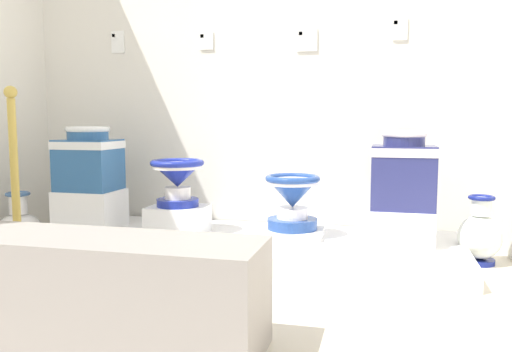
{
  "coord_description": "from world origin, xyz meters",
  "views": [
    {
      "loc": [
        2.52,
        -1.0,
        0.82
      ],
      "look_at": [
        1.77,
        2.01,
        0.49
      ],
      "focal_mm": 36.16,
      "sensor_mm": 36.0,
      "label": 1
    }
  ],
  "objects": [
    {
      "name": "ground_plane",
      "position": [
        1.63,
        0.64,
        -0.01
      ],
      "size": [
        5.27,
        5.29,
        0.02
      ],
      "primitive_type": "cube",
      "color": "beige"
    },
    {
      "name": "wall_back",
      "position": [
        1.63,
        2.52,
        1.54
      ],
      "size": [
        3.47,
        0.06,
        3.08
      ],
      "primitive_type": "cube",
      "color": "silver",
      "rests_on": "ground_plane"
    },
    {
      "name": "display_platform",
      "position": [
        1.63,
        2.01,
        0.05
      ],
      "size": [
        2.72,
        0.92,
        0.11
      ],
      "primitive_type": "cube",
      "color": "white",
      "rests_on": "ground_plane"
    },
    {
      "name": "plinth_block_central_ornate",
      "position": [
        0.64,
        2.01,
        0.24
      ],
      "size": [
        0.39,
        0.32,
        0.25
      ],
      "primitive_type": "cube",
      "color": "white",
      "rests_on": "display_platform"
    },
    {
      "name": "antique_toilet_central_ornate",
      "position": [
        0.64,
        2.01,
        0.58
      ],
      "size": [
        0.37,
        0.31,
        0.42
      ],
      "color": "#2B5C95",
      "rests_on": "plinth_block_central_ornate"
    },
    {
      "name": "plinth_block_leftmost",
      "position": [
        1.27,
        2.0,
        0.2
      ],
      "size": [
        0.35,
        0.29,
        0.17
      ],
      "primitive_type": "cube",
      "color": "white",
      "rests_on": "display_platform"
    },
    {
      "name": "antique_toilet_leftmost",
      "position": [
        1.27,
        2.0,
        0.47
      ],
      "size": [
        0.34,
        0.34,
        0.29
      ],
      "color": "navy",
      "rests_on": "plinth_block_leftmost"
    },
    {
      "name": "plinth_block_slender_white",
      "position": [
        1.99,
        2.08,
        0.13
      ],
      "size": [
        0.38,
        0.28,
        0.05
      ],
      "primitive_type": "cube",
      "color": "white",
      "rests_on": "display_platform"
    },
    {
      "name": "antique_toilet_slender_white",
      "position": [
        1.99,
        2.08,
        0.36
      ],
      "size": [
        0.34,
        0.34,
        0.33
      ],
      "color": "#25468F",
      "rests_on": "plinth_block_slender_white"
    },
    {
      "name": "plinth_block_rightmost",
      "position": [
        2.63,
        2.1,
        0.21
      ],
      "size": [
        0.35,
        0.37,
        0.2
      ],
      "primitive_type": "cube",
      "color": "white",
      "rests_on": "display_platform"
    },
    {
      "name": "antique_toilet_rightmost",
      "position": [
        2.63,
        2.1,
        0.54
      ],
      "size": [
        0.37,
        0.29,
        0.45
      ],
      "color": "navy",
      "rests_on": "plinth_block_rightmost"
    },
    {
      "name": "info_placard_first",
      "position": [
        0.62,
        2.48,
        1.39
      ],
      "size": [
        0.1,
        0.01,
        0.16
      ],
      "color": "white"
    },
    {
      "name": "info_placard_second",
      "position": [
        1.3,
        2.48,
        1.37
      ],
      "size": [
        0.1,
        0.01,
        0.12
      ],
      "color": "white"
    },
    {
      "name": "info_placard_third",
      "position": [
        2.01,
        2.48,
        1.35
      ],
      "size": [
        0.14,
        0.01,
        0.15
      ],
      "color": "white"
    },
    {
      "name": "info_placard_fourth",
      "position": [
        2.6,
        2.48,
        1.4
      ],
      "size": [
        0.09,
        0.01,
        0.14
      ],
      "color": "white"
    },
    {
      "name": "decorative_vase_corner",
      "position": [
        0.2,
        1.87,
        0.14
      ],
      "size": [
        0.27,
        0.27,
        0.35
      ],
      "color": "#3D6192",
      "rests_on": "ground_plane"
    },
    {
      "name": "decorative_vase_companion",
      "position": [
        3.07,
        2.12,
        0.17
      ],
      "size": [
        0.24,
        0.24,
        0.4
      ],
      "color": "navy",
      "rests_on": "ground_plane"
    },
    {
      "name": "stanchion_post_near_left",
      "position": [
        0.73,
        1.2,
        0.29
      ],
      "size": [
        0.26,
        0.26,
        0.99
      ],
      "color": "gold",
      "rests_on": "ground_plane"
    },
    {
      "name": "museum_bench",
      "position": [
        1.49,
        0.64,
        0.2
      ],
      "size": [
        1.28,
        0.36,
        0.4
      ],
      "primitive_type": "cube",
      "color": "gray",
      "rests_on": "ground_plane"
    }
  ]
}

